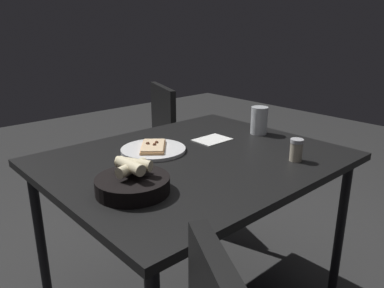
% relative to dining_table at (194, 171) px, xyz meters
% --- Properties ---
extents(dining_table, '(1.15, 0.94, 0.76)m').
position_rel_dining_table_xyz_m(dining_table, '(0.00, 0.00, 0.00)').
color(dining_table, black).
rests_on(dining_table, ground).
extents(pizza_plate, '(0.27, 0.27, 0.04)m').
position_rel_dining_table_xyz_m(pizza_plate, '(0.09, -0.16, 0.07)').
color(pizza_plate, white).
rests_on(pizza_plate, dining_table).
extents(bread_basket, '(0.24, 0.24, 0.11)m').
position_rel_dining_table_xyz_m(bread_basket, '(0.37, 0.12, 0.10)').
color(bread_basket, black).
rests_on(bread_basket, dining_table).
extents(beer_glass, '(0.08, 0.08, 0.13)m').
position_rel_dining_table_xyz_m(beer_glass, '(-0.45, -0.03, 0.12)').
color(beer_glass, silver).
rests_on(beer_glass, dining_table).
extents(pepper_shaker, '(0.05, 0.05, 0.09)m').
position_rel_dining_table_xyz_m(pepper_shaker, '(-0.26, 0.30, 0.10)').
color(pepper_shaker, '#BFB299').
rests_on(pepper_shaker, dining_table).
extents(napkin, '(0.16, 0.12, 0.00)m').
position_rel_dining_table_xyz_m(napkin, '(-0.21, -0.11, 0.07)').
color(napkin, white).
rests_on(napkin, dining_table).
extents(chair_near, '(0.56, 0.56, 0.88)m').
position_rel_dining_table_xyz_m(chair_near, '(-0.41, -0.92, -0.19)').
color(chair_near, '#2A2A2A').
rests_on(chair_near, ground).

